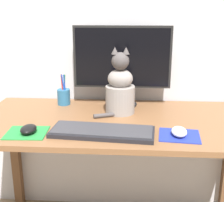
# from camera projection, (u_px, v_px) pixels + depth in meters

# --- Properties ---
(wall_back) EXTENTS (7.00, 0.04, 2.50)m
(wall_back) POSITION_uv_depth(u_px,v_px,m) (121.00, 8.00, 1.73)
(wall_back) COLOR silver
(wall_back) RESTS_ON ground_plane
(desk) EXTENTS (1.39, 0.67, 0.73)m
(desk) POSITION_uv_depth(u_px,v_px,m) (117.00, 137.00, 1.56)
(desk) COLOR brown
(desk) RESTS_ON ground_plane
(monitor) EXTENTS (0.53, 0.17, 0.44)m
(monitor) POSITION_uv_depth(u_px,v_px,m) (122.00, 62.00, 1.69)
(monitor) COLOR black
(monitor) RESTS_ON desk
(keyboard) EXTENTS (0.46, 0.21, 0.02)m
(keyboard) POSITION_uv_depth(u_px,v_px,m) (102.00, 131.00, 1.36)
(keyboard) COLOR black
(keyboard) RESTS_ON desk
(mousepad_left) EXTENTS (0.18, 0.16, 0.00)m
(mousepad_left) POSITION_uv_depth(u_px,v_px,m) (27.00, 133.00, 1.37)
(mousepad_left) COLOR #238438
(mousepad_left) RESTS_ON desk
(mousepad_right) EXTENTS (0.19, 0.17, 0.00)m
(mousepad_right) POSITION_uv_depth(u_px,v_px,m) (179.00, 136.00, 1.34)
(mousepad_right) COLOR #1E2D9E
(mousepad_right) RESTS_ON desk
(computer_mouse_left) EXTENTS (0.07, 0.10, 0.03)m
(computer_mouse_left) POSITION_uv_depth(u_px,v_px,m) (28.00, 129.00, 1.36)
(computer_mouse_left) COLOR black
(computer_mouse_left) RESTS_ON mousepad_left
(computer_mouse_right) EXTENTS (0.07, 0.10, 0.03)m
(computer_mouse_right) POSITION_uv_depth(u_px,v_px,m) (179.00, 132.00, 1.33)
(computer_mouse_right) COLOR white
(computer_mouse_right) RESTS_ON mousepad_right
(cat) EXTENTS (0.21, 0.19, 0.34)m
(cat) POSITION_uv_depth(u_px,v_px,m) (120.00, 89.00, 1.60)
(cat) COLOR gray
(cat) RESTS_ON desk
(pen_cup) EXTENTS (0.07, 0.07, 0.18)m
(pen_cup) POSITION_uv_depth(u_px,v_px,m) (64.00, 96.00, 1.76)
(pen_cup) COLOR #286089
(pen_cup) RESTS_ON desk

